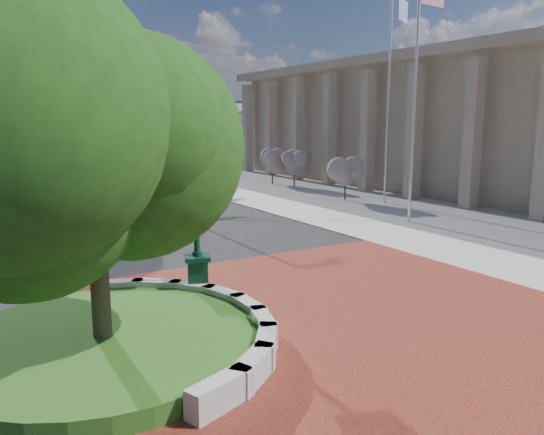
{
  "coord_description": "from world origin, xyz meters",
  "views": [
    {
      "loc": [
        -7.18,
        -10.05,
        4.53
      ],
      "look_at": [
        -0.25,
        1.5,
        2.06
      ],
      "focal_mm": 35.0,
      "sensor_mm": 36.0,
      "label": 1
    }
  ],
  "objects": [
    {
      "name": "shrub_far",
      "position": [
        12.43,
        22.61,
        1.59
      ],
      "size": [
        1.2,
        1.2,
        2.2
      ],
      "color": "#38281C",
      "rests_on": "ground"
    },
    {
      "name": "tree_street",
      "position": [
        -4.0,
        18.0,
        3.24
      ],
      "size": [
        4.4,
        4.4,
        5.45
      ],
      "color": "#38281C",
      "rests_on": "ground"
    },
    {
      "name": "post_clock",
      "position": [
        -2.17,
        1.94,
        2.34
      ],
      "size": [
        1.09,
        1.09,
        4.27
      ],
      "color": "black",
      "rests_on": "ground"
    },
    {
      "name": "shrub_near",
      "position": [
        11.86,
        13.59,
        1.59
      ],
      "size": [
        1.2,
        1.2,
        2.2
      ],
      "color": "#38281C",
      "rests_on": "ground"
    },
    {
      "name": "sidewalk",
      "position": [
        16.0,
        10.0,
        0.02
      ],
      "size": [
        20.0,
        50.0,
        0.04
      ],
      "primitive_type": "cube",
      "color": "#9E9B93",
      "rests_on": "ground"
    },
    {
      "name": "tree_planter",
      "position": [
        -5.0,
        0.0,
        3.72
      ],
      "size": [
        5.2,
        5.2,
        6.33
      ],
      "color": "#38281C",
      "rests_on": "ground"
    },
    {
      "name": "flagpole_b",
      "position": [
        13.06,
        11.61,
        5.71
      ],
      "size": [
        1.64,
        0.82,
        11.14
      ],
      "color": "silver",
      "rests_on": "ground"
    },
    {
      "name": "parked_car",
      "position": [
        2.57,
        39.42,
        0.74
      ],
      "size": [
        2.93,
        4.69,
        1.49
      ],
      "primitive_type": "imported",
      "rotation": [
        0.0,
        0.0,
        -0.29
      ],
      "color": "#5E0D0D",
      "rests_on": "ground"
    },
    {
      "name": "grass_bed",
      "position": [
        -5.0,
        0.0,
        0.2
      ],
      "size": [
        6.1,
        6.1,
        0.4
      ],
      "primitive_type": "cylinder",
      "color": "#1E4D16",
      "rests_on": "ground"
    },
    {
      "name": "ground",
      "position": [
        0.0,
        0.0,
        0.0
      ],
      "size": [
        200.0,
        200.0,
        0.0
      ],
      "primitive_type": "plane",
      "color": "black",
      "rests_on": "ground"
    },
    {
      "name": "street_lamp_near",
      "position": [
        2.07,
        23.25,
        4.8
      ],
      "size": [
        1.84,
        0.23,
        8.19
      ],
      "color": "slate",
      "rests_on": "ground"
    },
    {
      "name": "planter_wall",
      "position": [
        -2.71,
        -0.0,
        0.27
      ],
      "size": [
        2.96,
        6.77,
        0.54
      ],
      "color": "#9E9B93",
      "rests_on": "ground"
    },
    {
      "name": "flagpole_a",
      "position": [
        10.19,
        6.9,
        5.52
      ],
      "size": [
        1.68,
        0.19,
        10.78
      ],
      "color": "silver",
      "rests_on": "ground"
    },
    {
      "name": "overpass",
      "position": [
        -0.22,
        70.0,
        6.54
      ],
      "size": [
        90.0,
        12.0,
        7.5
      ],
      "color": "#9E9B93",
      "rests_on": "ground"
    },
    {
      "name": "shrub_mid",
      "position": [
        12.79,
        20.29,
        1.59
      ],
      "size": [
        1.2,
        1.2,
        2.2
      ],
      "color": "#38281C",
      "rests_on": "ground"
    },
    {
      "name": "civic_building",
      "position": [
        23.6,
        12.0,
        4.33
      ],
      "size": [
        17.35,
        44.0,
        8.6
      ],
      "color": "tan",
      "rests_on": "ground"
    },
    {
      "name": "plaza",
      "position": [
        0.0,
        -1.0,
        0.02
      ],
      "size": [
        12.0,
        12.0,
        0.04
      ],
      "primitive_type": "cube",
      "color": "maroon",
      "rests_on": "ground"
    },
    {
      "name": "street_lamp_far",
      "position": [
        0.06,
        38.57,
        5.02
      ],
      "size": [
        1.91,
        0.48,
        8.56
      ],
      "color": "slate",
      "rests_on": "ground"
    }
  ]
}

